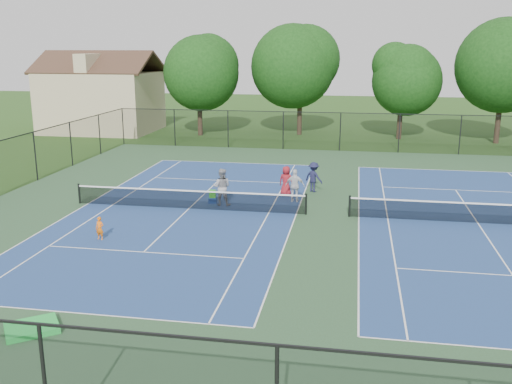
% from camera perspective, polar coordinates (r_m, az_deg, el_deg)
% --- Properties ---
extents(ground, '(140.00, 140.00, 0.00)m').
position_cam_1_polar(ground, '(28.04, 7.14, -2.37)').
color(ground, '#234716').
rests_on(ground, ground).
extents(court_pad, '(36.00, 36.00, 0.01)m').
position_cam_1_polar(court_pad, '(28.04, 7.14, -2.36)').
color(court_pad, '#29492A').
rests_on(court_pad, ground).
extents(tennis_court_left, '(12.00, 23.83, 1.07)m').
position_cam_1_polar(tennis_court_left, '(29.16, -6.72, -1.50)').
color(tennis_court_left, navy).
rests_on(tennis_court_left, ground).
extents(tennis_court_right, '(12.00, 23.83, 1.07)m').
position_cam_1_polar(tennis_court_right, '(28.59, 21.31, -2.74)').
color(tennis_court_right, navy).
rests_on(tennis_court_right, ground).
extents(perimeter_fence, '(36.08, 36.08, 3.02)m').
position_cam_1_polar(perimeter_fence, '(27.62, 7.24, 0.81)').
color(perimeter_fence, black).
rests_on(perimeter_fence, ground).
extents(tree_back_a, '(6.80, 6.80, 9.15)m').
position_cam_1_polar(tree_back_a, '(52.82, -5.75, 12.17)').
color(tree_back_a, '#2D2116').
rests_on(tree_back_a, ground).
extents(tree_back_b, '(7.60, 7.60, 10.03)m').
position_cam_1_polar(tree_back_b, '(53.11, 4.48, 12.81)').
color(tree_back_b, '#2D2116').
rests_on(tree_back_b, ground).
extents(tree_back_c, '(6.00, 6.00, 8.40)m').
position_cam_1_polar(tree_back_c, '(52.04, 14.44, 11.15)').
color(tree_back_c, '#2D2116').
rests_on(tree_back_c, ground).
extents(tree_back_d, '(7.80, 7.80, 10.37)m').
position_cam_1_polar(tree_back_d, '(52.21, 23.58, 11.91)').
color(tree_back_d, '#2D2116').
rests_on(tree_back_d, ground).
extents(clapboard_house, '(10.80, 8.10, 7.65)m').
position_cam_1_polar(clapboard_house, '(57.41, -15.18, 8.97)').
color(clapboard_house, tan).
rests_on(clapboard_house, ground).
extents(child_player, '(0.40, 0.29, 1.01)m').
position_cam_1_polar(child_player, '(25.20, -15.36, -3.53)').
color(child_player, orange).
rests_on(child_player, ground).
extents(instructor, '(0.95, 0.74, 1.95)m').
position_cam_1_polar(instructor, '(29.46, -3.45, 0.50)').
color(instructor, gray).
rests_on(instructor, ground).
extents(bystander_a, '(1.07, 0.52, 1.77)m').
position_cam_1_polar(bystander_a, '(30.14, 3.93, 0.64)').
color(bystander_a, silver).
rests_on(bystander_a, ground).
extents(bystander_b, '(1.28, 1.12, 1.71)m').
position_cam_1_polar(bystander_b, '(32.33, 5.78, 1.50)').
color(bystander_b, '#1A1C3B').
rests_on(bystander_b, ground).
extents(bystander_c, '(0.92, 0.71, 1.66)m').
position_cam_1_polar(bystander_c, '(31.38, 3.03, 1.11)').
color(bystander_c, maroon).
rests_on(bystander_c, ground).
extents(ball_crate, '(0.43, 0.32, 0.30)m').
position_cam_1_polar(ball_crate, '(30.08, -4.37, -0.84)').
color(ball_crate, '#153E94').
rests_on(ball_crate, ground).
extents(ball_hopper, '(0.38, 0.33, 0.40)m').
position_cam_1_polar(ball_hopper, '(29.99, -4.38, -0.19)').
color(ball_hopper, green).
rests_on(ball_hopper, ball_crate).
extents(green_tarp, '(1.85, 1.79, 0.17)m').
position_cam_1_polar(green_tarp, '(18.22, -21.51, -12.53)').
color(green_tarp, green).
rests_on(green_tarp, ground).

